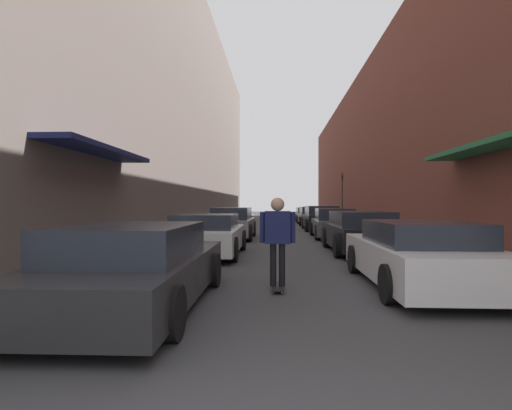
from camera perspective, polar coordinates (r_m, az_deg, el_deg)
The scene contains 16 objects.
ground at distance 21.65m, azimuth 3.65°, elevation -3.90°, with size 113.21×113.21×0.00m, color #38383A.
curb_strip_left at distance 27.08m, azimuth -5.54°, elevation -2.95°, with size 1.80×51.46×0.12m.
curb_strip_right at distance 27.16m, azimuth 12.57°, elevation -2.94°, with size 1.80×51.46×0.12m.
building_row_left at distance 28.34m, azimuth -11.51°, elevation 13.15°, with size 4.90×51.46×15.81m.
building_row_right at distance 27.97m, azimuth 18.50°, elevation 7.49°, with size 4.90×51.46×10.20m.
parked_car_left_0 at distance 6.26m, azimuth -16.83°, elevation -8.50°, with size 2.05×4.75×1.24m.
parked_car_left_1 at distance 11.99m, azimuth -7.01°, elevation -4.28°, with size 2.08×4.33×1.23m.
parked_car_left_2 at distance 17.59m, azimuth -3.42°, elevation -2.67°, with size 1.91×4.20×1.37m.
parked_car_right_0 at distance 8.05m, azimuth 22.12°, elevation -6.58°, with size 1.99×4.48×1.22m.
parked_car_right_1 at distance 13.08m, azimuth 14.63°, elevation -3.78°, with size 2.00×4.46×1.30m.
parked_car_right_2 at distance 18.29m, azimuth 11.05°, elevation -2.65°, with size 1.90×4.20×1.34m.
parked_car_right_3 at distance 23.47m, azimuth 9.26°, elevation -1.91°, with size 2.04×4.74×1.41m.
parked_car_right_4 at distance 29.31m, azimuth 7.97°, elevation -1.59°, with size 1.98×4.48×1.32m.
parked_car_right_5 at distance 34.56m, azimuth 7.17°, elevation -1.40°, with size 1.90×4.22×1.21m.
skateboarder at distance 7.13m, azimuth 3.10°, elevation -4.07°, with size 0.63×0.78×1.65m.
traffic_light at distance 29.48m, azimuth 12.21°, elevation 1.74°, with size 0.16×0.22×3.61m.
Camera 1 is at (-0.24, -1.01, 1.55)m, focal length 28.00 mm.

